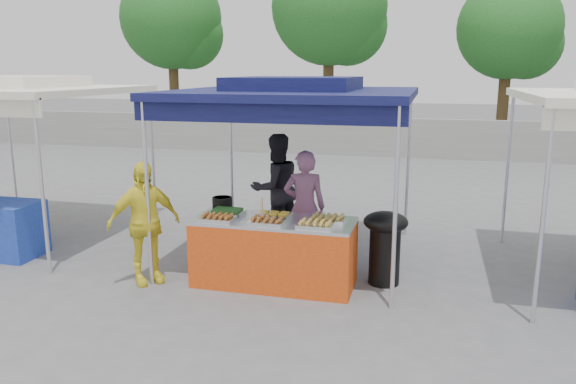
% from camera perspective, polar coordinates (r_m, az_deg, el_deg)
% --- Properties ---
extents(ground_plane, '(80.00, 80.00, 0.00)m').
position_cam_1_polar(ground_plane, '(7.33, -1.18, -9.03)').
color(ground_plane, slate).
extents(back_wall, '(40.00, 0.25, 1.20)m').
position_cam_1_polar(back_wall, '(17.78, 8.41, 5.55)').
color(back_wall, gray).
rests_on(back_wall, ground_plane).
extents(main_canopy, '(3.20, 3.20, 2.57)m').
position_cam_1_polar(main_canopy, '(7.76, 0.69, 10.13)').
color(main_canopy, silver).
rests_on(main_canopy, ground_plane).
extents(neighbor_stall_left, '(3.20, 3.20, 2.57)m').
position_cam_1_polar(neighbor_stall_left, '(9.61, -27.09, 4.61)').
color(neighbor_stall_left, silver).
rests_on(neighbor_stall_left, ground_plane).
extents(tree_0, '(3.72, 3.70, 6.35)m').
position_cam_1_polar(tree_0, '(21.98, -11.34, 16.50)').
color(tree_0, '#47341B').
rests_on(tree_0, ground_plane).
extents(tree_1, '(3.86, 3.86, 6.63)m').
position_cam_1_polar(tree_1, '(19.72, 4.68, 17.76)').
color(tree_1, '#47341B').
rests_on(tree_1, ground_plane).
extents(tree_2, '(3.34, 3.25, 5.59)m').
position_cam_1_polar(tree_2, '(20.03, 21.91, 14.79)').
color(tree_2, '#47341B').
rests_on(tree_2, ground_plane).
extents(vendor_table, '(2.00, 0.80, 0.85)m').
position_cam_1_polar(vendor_table, '(7.09, -1.42, -6.12)').
color(vendor_table, '#D44713').
rests_on(vendor_table, ground_plane).
extents(food_tray_fl, '(0.42, 0.30, 0.07)m').
position_cam_1_polar(food_tray_fl, '(6.94, -7.17, -2.66)').
color(food_tray_fl, silver).
rests_on(food_tray_fl, vendor_table).
extents(food_tray_fm, '(0.42, 0.30, 0.07)m').
position_cam_1_polar(food_tray_fm, '(6.74, -2.15, -3.03)').
color(food_tray_fm, silver).
rests_on(food_tray_fm, vendor_table).
extents(food_tray_fr, '(0.42, 0.30, 0.07)m').
position_cam_1_polar(food_tray_fr, '(6.61, 2.81, -3.34)').
color(food_tray_fr, silver).
rests_on(food_tray_fr, vendor_table).
extents(food_tray_bl, '(0.42, 0.30, 0.07)m').
position_cam_1_polar(food_tray_bl, '(7.23, -6.18, -2.03)').
color(food_tray_bl, silver).
rests_on(food_tray_bl, vendor_table).
extents(food_tray_bm, '(0.42, 0.30, 0.07)m').
position_cam_1_polar(food_tray_bm, '(7.06, -1.45, -2.32)').
color(food_tray_bm, silver).
rests_on(food_tray_bm, vendor_table).
extents(food_tray_br, '(0.42, 0.30, 0.07)m').
position_cam_1_polar(food_tray_br, '(6.86, 4.04, -2.77)').
color(food_tray_br, silver).
rests_on(food_tray_br, vendor_table).
extents(cooking_pot, '(0.27, 0.27, 0.15)m').
position_cam_1_polar(cooking_pot, '(7.54, -6.69, -1.10)').
color(cooking_pot, black).
rests_on(cooking_pot, vendor_table).
extents(skewer_cup, '(0.09, 0.09, 0.11)m').
position_cam_1_polar(skewer_cup, '(6.86, -2.67, -2.60)').
color(skewer_cup, silver).
rests_on(skewer_cup, vendor_table).
extents(wok_burner, '(0.56, 0.56, 0.94)m').
position_cam_1_polar(wok_burner, '(7.18, 9.83, -4.95)').
color(wok_burner, black).
rests_on(wok_burner, ground_plane).
extents(crate_left, '(0.54, 0.38, 0.32)m').
position_cam_1_polar(crate_left, '(7.84, -3.15, -6.35)').
color(crate_left, '#152CB1').
rests_on(crate_left, ground_plane).
extents(crate_right, '(0.54, 0.38, 0.32)m').
position_cam_1_polar(crate_right, '(7.78, 2.07, -6.47)').
color(crate_right, '#152CB1').
rests_on(crate_right, ground_plane).
extents(crate_stacked, '(0.50, 0.35, 0.30)m').
position_cam_1_polar(crate_stacked, '(7.68, 2.09, -4.28)').
color(crate_stacked, '#152CB1').
rests_on(crate_stacked, crate_right).
extents(vendor_woman, '(0.64, 0.48, 1.60)m').
position_cam_1_polar(vendor_woman, '(7.79, 1.68, -1.56)').
color(vendor_woman, '#965F85').
rests_on(vendor_woman, ground_plane).
extents(helper_man, '(1.05, 1.04, 1.71)m').
position_cam_1_polar(helper_man, '(8.74, -1.23, 0.37)').
color(helper_man, black).
rests_on(helper_man, ground_plane).
extents(customer_person, '(0.92, 0.92, 1.57)m').
position_cam_1_polar(customer_person, '(7.28, -14.43, -3.07)').
color(customer_person, yellow).
rests_on(customer_person, ground_plane).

